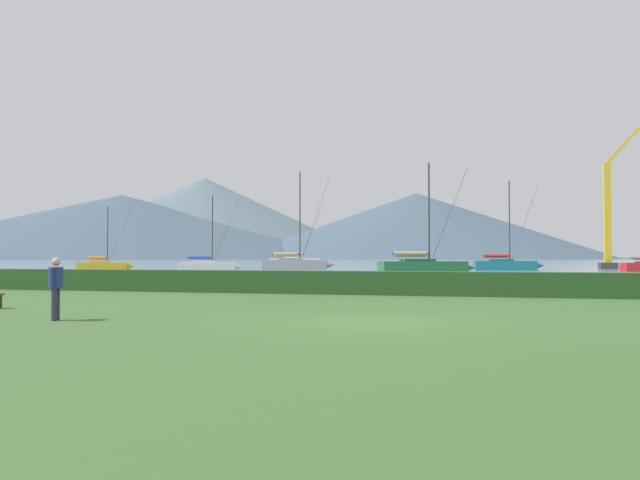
# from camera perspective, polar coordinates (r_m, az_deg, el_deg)

# --- Properties ---
(ground_plane) EXTENTS (1000.00, 1000.00, 0.00)m
(ground_plane) POSITION_cam_1_polar(r_m,az_deg,el_deg) (15.80, 4.95, -7.65)
(ground_plane) COLOR #3D602D
(harbor_water) EXTENTS (320.00, 246.00, 0.00)m
(harbor_water) POSITION_cam_1_polar(r_m,az_deg,el_deg) (152.56, 12.73, -2.05)
(harbor_water) COLOR #8499A8
(harbor_water) RESTS_ON ground_plane
(hedge_line) EXTENTS (80.00, 1.20, 1.02)m
(hedge_line) POSITION_cam_1_polar(r_m,az_deg,el_deg) (26.66, 8.52, -4.01)
(hedge_line) COLOR #284C23
(hedge_line) RESTS_ON ground_plane
(sailboat_slip_0) EXTENTS (8.76, 5.23, 9.91)m
(sailboat_slip_0) POSITION_cam_1_polar(r_m,az_deg,el_deg) (54.56, 9.64, -2.47)
(sailboat_slip_0) COLOR #236B38
(sailboat_slip_0) RESTS_ON harbor_water
(sailboat_slip_1) EXTENTS (6.98, 4.08, 8.25)m
(sailboat_slip_1) POSITION_cam_1_polar(r_m,az_deg,el_deg) (67.21, -10.38, -2.39)
(sailboat_slip_1) COLOR white
(sailboat_slip_1) RESTS_ON harbor_water
(sailboat_slip_3) EXTENTS (8.07, 3.25, 10.31)m
(sailboat_slip_3) POSITION_cam_1_polar(r_m,az_deg,el_deg) (73.28, 16.93, -2.20)
(sailboat_slip_3) COLOR #19707A
(sailboat_slip_3) RESTS_ON harbor_water
(sailboat_slip_5) EXTENTS (6.63, 4.00, 7.61)m
(sailboat_slip_5) POSITION_cam_1_polar(r_m,az_deg,el_deg) (77.48, -19.53, -2.22)
(sailboat_slip_5) COLOR gold
(sailboat_slip_5) RESTS_ON harbor_water
(sailboat_slip_6) EXTENTS (8.86, 4.51, 11.72)m
(sailboat_slip_6) POSITION_cam_1_polar(r_m,az_deg,el_deg) (72.59, -2.31, -2.22)
(sailboat_slip_6) COLOR #9E9EA3
(sailboat_slip_6) RESTS_ON harbor_water
(sailboat_slip_9) EXTENTS (9.25, 4.10, 10.22)m
(sailboat_slip_9) POSITION_cam_1_polar(r_m,az_deg,el_deg) (95.36, -2.22, -2.02)
(sailboat_slip_9) COLOR white
(sailboat_slip_9) RESTS_ON harbor_water
(person_standing_walker) EXTENTS (0.36, 0.56, 1.65)m
(person_standing_walker) POSITION_cam_1_polar(r_m,az_deg,el_deg) (17.50, -23.44, -3.74)
(person_standing_walker) COLOR #2D3347
(person_standing_walker) RESTS_ON ground_plane
(dock_crane) EXTENTS (7.45, 2.00, 20.64)m
(dock_crane) POSITION_cam_1_polar(r_m,az_deg,el_deg) (85.08, 25.45, 1.81)
(dock_crane) COLOR #333338
(dock_crane) RESTS_ON ground_plane
(distant_hill_west_ridge) EXTENTS (222.76, 222.76, 51.75)m
(distant_hill_west_ridge) POSITION_cam_1_polar(r_m,az_deg,el_deg) (401.23, -10.70, 2.03)
(distant_hill_west_ridge) COLOR slate
(distant_hill_west_ridge) RESTS_ON ground_plane
(distant_hill_central_peak) EXTENTS (206.65, 206.65, 36.33)m
(distant_hill_central_peak) POSITION_cam_1_polar(r_m,az_deg,el_deg) (344.08, 8.94, 1.31)
(distant_hill_central_peak) COLOR #425666
(distant_hill_central_peak) RESTS_ON ground_plane
(distant_hill_east_ridge) EXTENTS (277.22, 277.22, 36.86)m
(distant_hill_east_ridge) POSITION_cam_1_polar(r_m,az_deg,el_deg) (372.42, -18.01, 1.20)
(distant_hill_east_ridge) COLOR #425666
(distant_hill_east_ridge) RESTS_ON ground_plane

